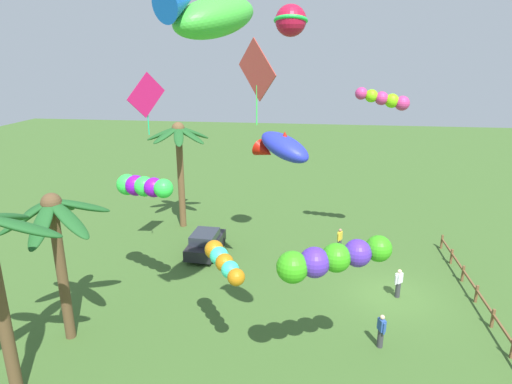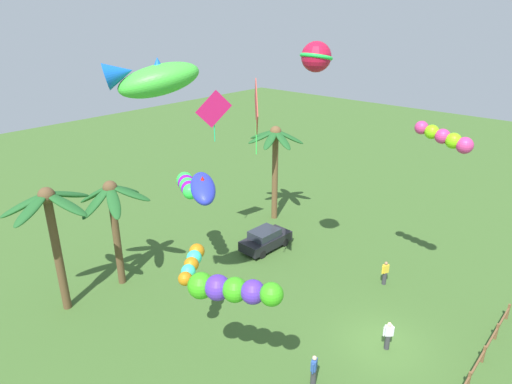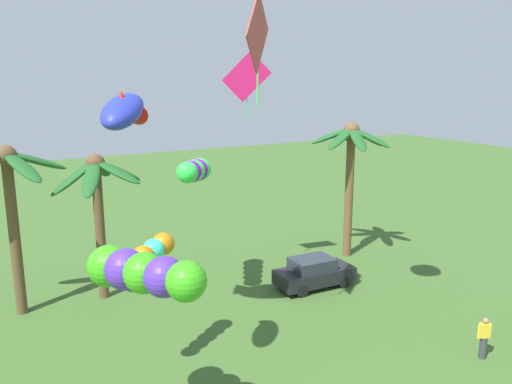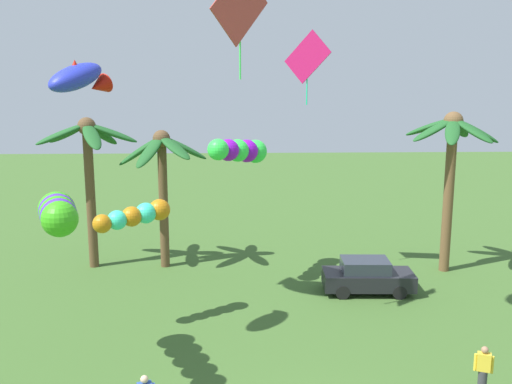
{
  "view_description": "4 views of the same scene",
  "coord_description": "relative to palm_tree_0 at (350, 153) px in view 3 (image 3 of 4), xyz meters",
  "views": [
    {
      "loc": [
        -21.34,
        4.36,
        12.2
      ],
      "look_at": [
        -3.13,
        6.79,
        6.42
      ],
      "focal_mm": 30.71,
      "sensor_mm": 36.0,
      "label": 1
    },
    {
      "loc": [
        -17.95,
        -7.21,
        15.76
      ],
      "look_at": [
        -2.66,
        6.29,
        7.53
      ],
      "focal_mm": 31.17,
      "sensor_mm": 36.0,
      "label": 2
    },
    {
      "loc": [
        -10.76,
        -8.27,
        10.12
      ],
      "look_at": [
        -1.92,
        7.04,
        6.18
      ],
      "focal_mm": 36.06,
      "sensor_mm": 36.0,
      "label": 3
    },
    {
      "loc": [
        -2.13,
        -12.69,
        9.18
      ],
      "look_at": [
        -1.41,
        6.67,
        5.38
      ],
      "focal_mm": 40.18,
      "sensor_mm": 36.0,
      "label": 4
    }
  ],
  "objects": [
    {
      "name": "kite_diamond_2",
      "position": [
        -6.94,
        -0.6,
        4.15
      ],
      "size": [
        1.93,
        1.41,
        3.27
      ],
      "color": "#BA1554"
    },
    {
      "name": "kite_fish_4",
      "position": [
        -14.95,
        -8.35,
        3.25
      ],
      "size": [
        2.03,
        2.36,
        1.3
      ],
      "color": "#2733C1"
    },
    {
      "name": "parked_car_0",
      "position": [
        -4.42,
        -2.83,
        -5.24
      ],
      "size": [
        3.97,
        1.88,
        1.51
      ],
      "color": "black",
      "rests_on": "ground"
    },
    {
      "name": "kite_diamond_1",
      "position": [
        -9.97,
        -6.85,
        5.54
      ],
      "size": [
        1.94,
        1.89,
        3.71
      ],
      "color": "#B43C33"
    },
    {
      "name": "kite_tube_5",
      "position": [
        -9.94,
        -1.23,
        0.11
      ],
      "size": [
        2.64,
        3.49,
        1.38
      ],
      "color": "#30E846"
    },
    {
      "name": "kite_tube_8",
      "position": [
        -13.82,
        -6.0,
        -1.67
      ],
      "size": [
        2.6,
        2.01,
        0.94
      ],
      "color": "orange"
    },
    {
      "name": "palm_tree_1",
      "position": [
        -13.67,
        1.16,
        -0.71
      ],
      "size": [
        4.4,
        4.31,
        6.82
      ],
      "color": "brown",
      "rests_on": "ground"
    },
    {
      "name": "palm_tree_2",
      "position": [
        -17.25,
        1.25,
        -0.27
      ],
      "size": [
        4.76,
        4.52,
        7.43
      ],
      "color": "brown",
      "rests_on": "ground"
    },
    {
      "name": "kite_tube_7",
      "position": [
        -15.3,
        -10.16,
        -0.59
      ],
      "size": [
        2.05,
        4.03,
        1.47
      ],
      "color": "green"
    },
    {
      "name": "palm_tree_0",
      "position": [
        0.0,
        0.0,
        0.0
      ],
      "size": [
        4.39,
        4.42,
        7.74
      ],
      "color": "brown",
      "rests_on": "ground"
    },
    {
      "name": "spectator_1",
      "position": [
        -2.96,
        -11.32,
        -5.17
      ],
      "size": [
        0.52,
        0.36,
        1.59
      ],
      "color": "#38383D",
      "rests_on": "ground"
    }
  ]
}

